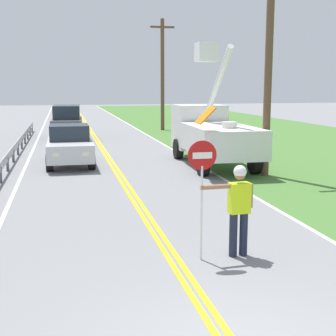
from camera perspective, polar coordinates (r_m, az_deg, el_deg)
grass_verge_right at (r=28.64m, az=15.96°, el=2.84°), size 16.00×110.00×0.01m
centerline_yellow_left at (r=25.28m, az=-8.07°, el=2.23°), size 0.11×110.00×0.01m
centerline_yellow_right at (r=25.29m, az=-7.67°, el=2.24°), size 0.11×110.00×0.01m
edge_line_right at (r=25.82m, az=0.12°, el=2.49°), size 0.12×110.00×0.01m
edge_line_left at (r=25.26m, az=-16.04°, el=1.94°), size 0.12×110.00×0.01m
flagger_worker at (r=9.35m, az=8.51°, el=-4.39°), size 1.09×0.26×1.83m
stop_sign_paddle at (r=8.92m, az=4.11°, el=-0.64°), size 0.56×0.04×2.33m
utility_bucket_truck at (r=20.32m, az=5.15°, el=4.40°), size 2.79×6.85×5.16m
oncoming_sedan_nearest at (r=20.44m, az=-11.76°, el=2.66°), size 1.92×4.11×1.70m
oncoming_suv_second at (r=31.08m, az=-12.06°, el=5.49°), size 2.08×4.68×2.10m
utility_pole_near at (r=17.97m, az=12.09°, el=13.90°), size 1.80×0.28×8.94m
utility_pole_mid at (r=36.01m, az=-0.67°, el=11.39°), size 1.80×0.28×8.18m
guardrail_left_shoulder at (r=20.76m, az=-18.48°, el=1.59°), size 0.10×32.00×0.71m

